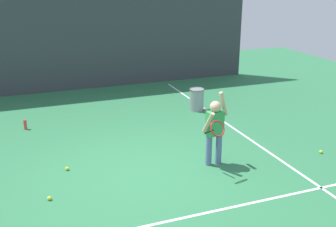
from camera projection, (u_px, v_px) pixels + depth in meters
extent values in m
plane|color=#2D7247|center=(145.00, 173.00, 7.09)|extent=(20.00, 20.00, 0.00)
cube|color=white|center=(177.00, 219.00, 5.76)|extent=(9.00, 0.05, 0.00)
cube|color=white|center=(242.00, 134.00, 8.82)|extent=(0.05, 9.00, 0.00)
cube|color=#383D42|center=(81.00, 22.00, 11.69)|extent=(10.56, 0.08, 3.94)
cylinder|color=slate|center=(81.00, 20.00, 11.72)|extent=(0.09, 0.09, 4.09)
cylinder|color=slate|center=(164.00, 16.00, 12.58)|extent=(0.09, 0.09, 4.09)
cylinder|color=slate|center=(236.00, 14.00, 13.44)|extent=(0.09, 0.09, 4.09)
cylinder|color=slate|center=(209.00, 150.00, 7.32)|extent=(0.11, 0.11, 0.58)
cylinder|color=slate|center=(219.00, 149.00, 7.37)|extent=(0.11, 0.11, 0.58)
cube|color=green|center=(215.00, 123.00, 7.18)|extent=(0.33, 0.23, 0.44)
sphere|color=tan|center=(215.00, 107.00, 7.08)|extent=(0.20, 0.20, 0.20)
cylinder|color=tan|center=(223.00, 104.00, 7.19)|extent=(0.22, 0.11, 0.46)
cylinder|color=tan|center=(208.00, 123.00, 7.01)|extent=(0.13, 0.30, 0.43)
cylinder|color=black|center=(209.00, 132.00, 6.91)|extent=(0.08, 0.24, 0.15)
torus|color=red|center=(218.00, 129.00, 6.69)|extent=(0.31, 0.22, 0.26)
cylinder|color=gray|center=(197.00, 100.00, 10.30)|extent=(0.36, 0.36, 0.55)
torus|color=#595B60|center=(197.00, 89.00, 10.21)|extent=(0.38, 0.38, 0.02)
cylinder|color=#D83F33|center=(25.00, 125.00, 9.06)|extent=(0.07, 0.07, 0.22)
sphere|color=#CCE033|center=(67.00, 169.00, 7.19)|extent=(0.07, 0.07, 0.07)
sphere|color=#CCE033|center=(50.00, 198.00, 6.24)|extent=(0.07, 0.07, 0.07)
sphere|color=#CCE033|center=(321.00, 152.00, 7.87)|extent=(0.07, 0.07, 0.07)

